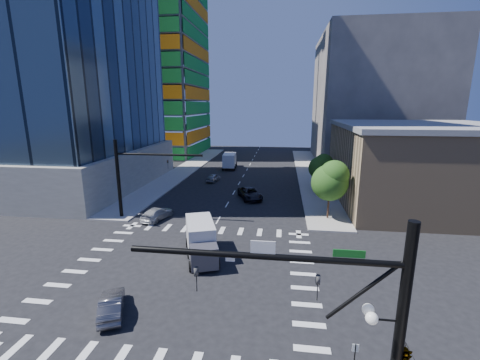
# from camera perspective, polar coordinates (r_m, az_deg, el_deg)

# --- Properties ---
(ground) EXTENTS (160.00, 160.00, 0.00)m
(ground) POSITION_cam_1_polar(r_m,az_deg,el_deg) (26.62, -9.21, -15.98)
(ground) COLOR black
(ground) RESTS_ON ground
(road_markings) EXTENTS (20.00, 20.00, 0.01)m
(road_markings) POSITION_cam_1_polar(r_m,az_deg,el_deg) (26.62, -9.22, -15.97)
(road_markings) COLOR silver
(road_markings) RESTS_ON ground
(sidewalk_ne) EXTENTS (5.00, 60.00, 0.15)m
(sidewalk_ne) POSITION_cam_1_polar(r_m,az_deg,el_deg) (63.72, 12.30, 1.26)
(sidewalk_ne) COLOR #9A9691
(sidewalk_ne) RESTS_ON ground
(sidewalk_nw) EXTENTS (5.00, 60.00, 0.15)m
(sidewalk_nw) POSITION_cam_1_polar(r_m,az_deg,el_deg) (66.45, -9.72, 1.86)
(sidewalk_nw) COLOR #9A9691
(sidewalk_nw) RESTS_ON ground
(construction_building) EXTENTS (25.16, 34.50, 70.60)m
(construction_building) POSITION_cam_1_polar(r_m,az_deg,el_deg) (91.67, -15.56, 20.07)
(construction_building) COLOR slate
(construction_building) RESTS_ON ground
(commercial_building) EXTENTS (20.50, 22.50, 10.60)m
(commercial_building) POSITION_cam_1_polar(r_m,az_deg,el_deg) (48.28, 29.28, 2.45)
(commercial_building) COLOR tan
(commercial_building) RESTS_ON ground
(bg_building_ne) EXTENTS (24.00, 30.00, 28.00)m
(bg_building_ne) POSITION_cam_1_polar(r_m,az_deg,el_deg) (79.72, 22.66, 12.99)
(bg_building_ne) COLOR #5E5754
(bg_building_ne) RESTS_ON ground
(signal_mast_se) EXTENTS (10.51, 2.48, 9.00)m
(signal_mast_se) POSITION_cam_1_polar(r_m,az_deg,el_deg) (13.74, 22.76, -23.01)
(signal_mast_se) COLOR black
(signal_mast_se) RESTS_ON sidewalk_se
(signal_mast_nw) EXTENTS (10.20, 0.40, 9.00)m
(signal_mast_nw) POSITION_cam_1_polar(r_m,az_deg,el_deg) (38.49, -18.94, 1.37)
(signal_mast_nw) COLOR black
(signal_mast_nw) RESTS_ON sidewalk_nw
(tree_south) EXTENTS (4.16, 4.16, 6.82)m
(tree_south) POSITION_cam_1_polar(r_m,az_deg,el_deg) (37.42, 15.91, -0.01)
(tree_south) COLOR #382316
(tree_south) RESTS_ON sidewalk_ne
(tree_north) EXTENTS (3.54, 3.52, 5.78)m
(tree_north) POSITION_cam_1_polar(r_m,az_deg,el_deg) (49.25, 14.28, 2.35)
(tree_north) COLOR #382316
(tree_north) RESTS_ON sidewalk_ne
(no_parking_sign) EXTENTS (0.30, 0.06, 2.20)m
(no_parking_sign) POSITION_cam_1_polar(r_m,az_deg,el_deg) (17.87, 19.67, -27.82)
(no_parking_sign) COLOR black
(no_parking_sign) RESTS_ON ground
(car_nb_far) EXTENTS (4.37, 6.05, 1.53)m
(car_nb_far) POSITION_cam_1_polar(r_m,az_deg,el_deg) (45.13, 1.79, -2.42)
(car_nb_far) COLOR black
(car_nb_far) RESTS_ON ground
(car_sb_near) EXTENTS (3.03, 5.00, 1.36)m
(car_sb_near) POSITION_cam_1_polar(r_m,az_deg,el_deg) (38.45, -14.51, -5.79)
(car_sb_near) COLOR silver
(car_sb_near) RESTS_ON ground
(car_sb_mid) EXTENTS (2.10, 4.06, 1.32)m
(car_sb_mid) POSITION_cam_1_polar(r_m,az_deg,el_deg) (55.59, -4.76, 0.42)
(car_sb_mid) COLOR #989B9F
(car_sb_mid) RESTS_ON ground
(car_sb_cross) EXTENTS (2.82, 4.10, 1.28)m
(car_sb_cross) POSITION_cam_1_polar(r_m,az_deg,el_deg) (23.12, -21.87, -19.88)
(car_sb_cross) COLOR #504F55
(car_sb_cross) RESTS_ON ground
(box_truck_near) EXTENTS (4.23, 6.22, 3.01)m
(box_truck_near) POSITION_cam_1_polar(r_m,az_deg,el_deg) (28.23, -6.87, -11.11)
(box_truck_near) COLOR black
(box_truck_near) RESTS_ON ground
(box_truck_far) EXTENTS (2.99, 6.23, 3.18)m
(box_truck_far) POSITION_cam_1_polar(r_m,az_deg,el_deg) (67.10, -1.81, 3.31)
(box_truck_far) COLOR black
(box_truck_far) RESTS_ON ground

